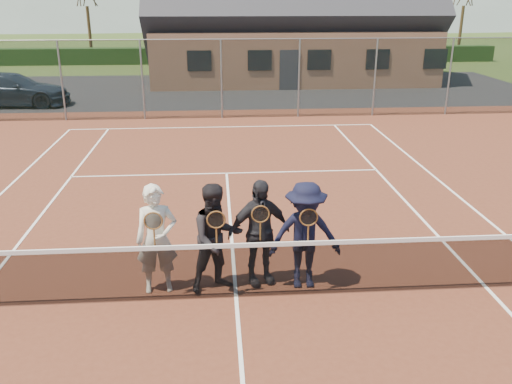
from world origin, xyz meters
TOP-DOWN VIEW (x-y plane):
  - ground at (0.00, 20.00)m, footprint 220.00×220.00m
  - court_surface at (0.00, 0.00)m, footprint 30.00×30.00m
  - tarmac_carpark at (-4.00, 20.00)m, footprint 40.00×12.00m
  - hedge_row at (0.00, 32.00)m, footprint 40.00×1.20m
  - car_c at (-9.05, 16.73)m, footprint 4.90×2.10m
  - court_markings at (0.00, 0.00)m, footprint 11.03×23.83m
  - tennis_net at (0.00, 0.00)m, footprint 11.68×0.08m
  - perimeter_fence at (0.00, 13.50)m, footprint 30.07×0.07m
  - clubhouse at (4.00, 24.00)m, footprint 15.60×8.20m
  - player_a at (-1.23, 0.34)m, footprint 0.71×0.54m
  - player_b at (-0.28, 0.32)m, footprint 1.06×0.96m
  - player_c at (0.40, 0.49)m, footprint 1.13×0.71m
  - player_d at (1.13, 0.30)m, footprint 1.17×0.68m

SIDE VIEW (x-z plane):
  - ground at x=0.00m, z-range 0.00..0.00m
  - tarmac_carpark at x=-4.00m, z-range 0.00..0.01m
  - court_surface at x=0.00m, z-range 0.00..0.02m
  - court_markings at x=0.00m, z-range 0.02..0.03m
  - tennis_net at x=0.00m, z-range -0.01..1.09m
  - hedge_row at x=0.00m, z-range 0.00..1.10m
  - car_c at x=-9.05m, z-range 0.00..1.41m
  - player_d at x=1.13m, z-range 0.02..1.82m
  - player_b at x=-0.28m, z-range 0.02..1.82m
  - player_c at x=0.40m, z-range 0.02..1.82m
  - player_a at x=-1.23m, z-range 0.02..1.82m
  - perimeter_fence at x=0.00m, z-range 0.01..3.03m
  - clubhouse at x=4.00m, z-range 0.14..7.84m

